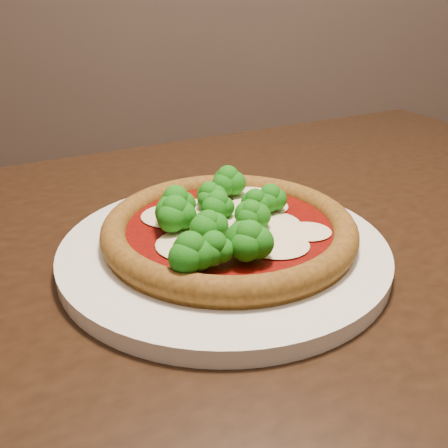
{
  "coord_description": "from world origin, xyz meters",
  "views": [
    {
      "loc": [
        -0.34,
        -0.53,
        1.02
      ],
      "look_at": [
        -0.3,
        -0.06,
        0.79
      ],
      "focal_mm": 40.0,
      "sensor_mm": 36.0,
      "label": 1
    }
  ],
  "objects": [
    {
      "name": "dining_table",
      "position": [
        -0.24,
        -0.04,
        0.66
      ],
      "size": [
        1.48,
        1.29,
        0.75
      ],
      "rotation": [
        0.0,
        0.0,
        0.41
      ],
      "color": "black",
      "rests_on": "floor"
    },
    {
      "name": "plate",
      "position": [
        -0.3,
        -0.06,
        0.76
      ],
      "size": [
        0.35,
        0.35,
        0.02
      ],
      "primitive_type": "cylinder",
      "color": "silver",
      "rests_on": "dining_table"
    },
    {
      "name": "pizza",
      "position": [
        -0.3,
        -0.05,
        0.78
      ],
      "size": [
        0.27,
        0.27,
        0.06
      ],
      "rotation": [
        0.0,
        0.0,
        -0.41
      ],
      "color": "brown",
      "rests_on": "plate"
    }
  ]
}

